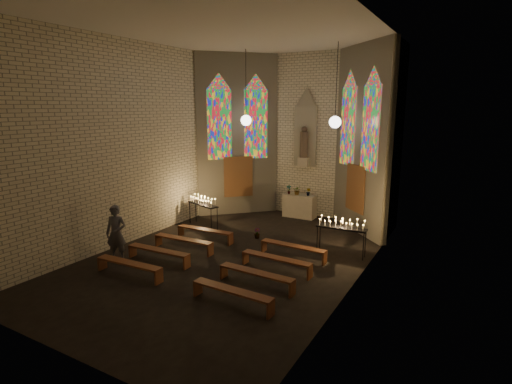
% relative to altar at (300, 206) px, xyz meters
% --- Properties ---
extents(floor, '(12.00, 12.00, 0.00)m').
position_rel_altar_xyz_m(floor, '(0.00, -5.45, -0.50)').
color(floor, black).
rests_on(floor, ground).
extents(room, '(8.22, 12.43, 7.00)m').
position_rel_altar_xyz_m(room, '(-0.00, -2.08, 3.22)').
color(room, beige).
rests_on(room, ground).
extents(altar, '(1.40, 0.60, 1.00)m').
position_rel_altar_xyz_m(altar, '(0.00, 0.00, 0.00)').
color(altar, beige).
rests_on(altar, ground).
extents(flower_vase_left, '(0.25, 0.22, 0.40)m').
position_rel_altar_xyz_m(flower_vase_left, '(-0.50, -0.07, 0.70)').
color(flower_vase_left, '#4C723F').
rests_on(flower_vase_left, altar).
extents(flower_vase_center, '(0.42, 0.39, 0.39)m').
position_rel_altar_xyz_m(flower_vase_center, '(-0.10, -0.06, 0.70)').
color(flower_vase_center, '#4C723F').
rests_on(flower_vase_center, altar).
extents(flower_vase_right, '(0.23, 0.20, 0.35)m').
position_rel_altar_xyz_m(flower_vase_right, '(0.40, -0.01, 0.67)').
color(flower_vase_right, '#4C723F').
rests_on(flower_vase_right, altar).
extents(aisle_flower_pot, '(0.24, 0.24, 0.38)m').
position_rel_altar_xyz_m(aisle_flower_pot, '(-0.21, -3.43, -0.31)').
color(aisle_flower_pot, '#4C723F').
rests_on(aisle_flower_pot, ground).
extents(votive_stand_left, '(1.63, 0.85, 1.17)m').
position_rel_altar_xyz_m(votive_stand_left, '(-2.84, -3.19, 0.50)').
color(votive_stand_left, black).
rests_on(votive_stand_left, ground).
extents(votive_stand_right, '(1.63, 0.45, 1.18)m').
position_rel_altar_xyz_m(votive_stand_right, '(3.00, -3.58, 0.52)').
color(votive_stand_right, black).
rests_on(votive_stand_right, ground).
extents(pew_left_0, '(2.22, 0.40, 0.42)m').
position_rel_altar_xyz_m(pew_left_0, '(-1.75, -4.57, -0.15)').
color(pew_left_0, brown).
rests_on(pew_left_0, ground).
extents(pew_right_0, '(2.22, 0.40, 0.42)m').
position_rel_altar_xyz_m(pew_right_0, '(1.75, -4.57, -0.15)').
color(pew_right_0, brown).
rests_on(pew_right_0, ground).
extents(pew_left_1, '(2.22, 0.40, 0.42)m').
position_rel_altar_xyz_m(pew_left_1, '(-1.75, -5.77, -0.15)').
color(pew_left_1, brown).
rests_on(pew_left_1, ground).
extents(pew_right_1, '(2.22, 0.40, 0.42)m').
position_rel_altar_xyz_m(pew_right_1, '(1.75, -5.77, -0.15)').
color(pew_right_1, brown).
rests_on(pew_right_1, ground).
extents(pew_left_2, '(2.22, 0.40, 0.42)m').
position_rel_altar_xyz_m(pew_left_2, '(-1.75, -6.97, -0.15)').
color(pew_left_2, brown).
rests_on(pew_left_2, ground).
extents(pew_right_2, '(2.22, 0.40, 0.42)m').
position_rel_altar_xyz_m(pew_right_2, '(1.75, -6.97, -0.15)').
color(pew_right_2, brown).
rests_on(pew_right_2, ground).
extents(pew_left_3, '(2.22, 0.40, 0.42)m').
position_rel_altar_xyz_m(pew_left_3, '(-1.75, -8.17, -0.15)').
color(pew_left_3, brown).
rests_on(pew_left_3, ground).
extents(pew_right_3, '(2.22, 0.40, 0.42)m').
position_rel_altar_xyz_m(pew_right_3, '(1.75, -8.17, -0.15)').
color(pew_right_3, brown).
rests_on(pew_right_3, ground).
extents(visitor, '(0.77, 0.64, 1.79)m').
position_rel_altar_xyz_m(visitor, '(-2.96, -7.50, 0.40)').
color(visitor, '#4E4E58').
rests_on(visitor, ground).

